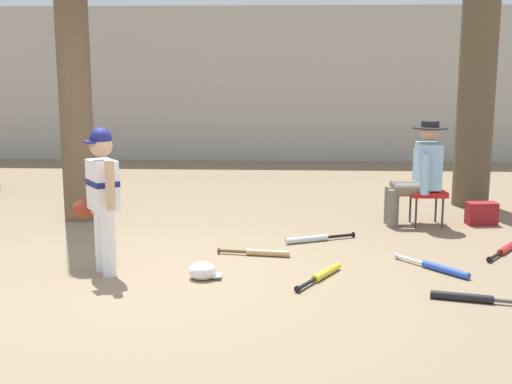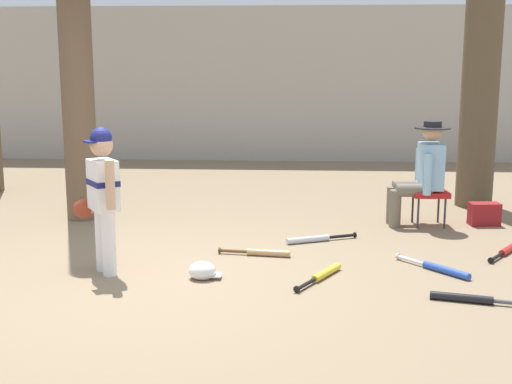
{
  "view_description": "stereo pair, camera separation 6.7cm",
  "coord_description": "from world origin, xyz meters",
  "px_view_note": "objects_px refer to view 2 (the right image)",
  "views": [
    {
      "loc": [
        1.13,
        -5.57,
        1.87
      ],
      "look_at": [
        0.86,
        0.21,
        0.75
      ],
      "focal_mm": 47.9,
      "sensor_mm": 36.0,
      "label": 1
    },
    {
      "loc": [
        1.2,
        -5.56,
        1.87
      ],
      "look_at": [
        0.86,
        0.21,
        0.75
      ],
      "focal_mm": 47.9,
      "sensor_mm": 36.0,
      "label": 2
    }
  ],
  "objects_px": {
    "tree_behind_spectator": "(483,48)",
    "bat_wood_tan": "(263,253)",
    "seated_spectator": "(422,170)",
    "bat_aluminum_silver": "(313,239)",
    "tree_near_player": "(74,7)",
    "handbag_beside_stool": "(484,214)",
    "bat_black_composite": "(470,299)",
    "bat_blue_youth": "(440,269)",
    "folding_stool": "(429,194)",
    "batting_helmet_white": "(203,271)",
    "young_ballplayer": "(102,191)",
    "bat_yellow_trainer": "(323,274)",
    "bat_red_barrel": "(507,250)"
  },
  "relations": [
    {
      "from": "tree_near_player",
      "to": "bat_aluminum_silver",
      "type": "distance_m",
      "value": 3.78
    },
    {
      "from": "tree_behind_spectator",
      "to": "bat_wood_tan",
      "type": "relative_size",
      "value": 6.84
    },
    {
      "from": "bat_blue_youth",
      "to": "batting_helmet_white",
      "type": "xyz_separation_m",
      "value": [
        -2.1,
        -0.3,
        0.04
      ]
    },
    {
      "from": "tree_behind_spectator",
      "to": "bat_wood_tan",
      "type": "bearing_deg",
      "value": -136.37
    },
    {
      "from": "seated_spectator",
      "to": "batting_helmet_white",
      "type": "height_order",
      "value": "seated_spectator"
    },
    {
      "from": "young_ballplayer",
      "to": "seated_spectator",
      "type": "height_order",
      "value": "young_ballplayer"
    },
    {
      "from": "tree_behind_spectator",
      "to": "handbag_beside_stool",
      "type": "distance_m",
      "value": 2.19
    },
    {
      "from": "seated_spectator",
      "to": "bat_black_composite",
      "type": "distance_m",
      "value": 2.64
    },
    {
      "from": "bat_wood_tan",
      "to": "bat_blue_youth",
      "type": "bearing_deg",
      "value": -14.87
    },
    {
      "from": "tree_behind_spectator",
      "to": "folding_stool",
      "type": "height_order",
      "value": "tree_behind_spectator"
    },
    {
      "from": "tree_near_player",
      "to": "bat_red_barrel",
      "type": "bearing_deg",
      "value": -15.21
    },
    {
      "from": "seated_spectator",
      "to": "tree_behind_spectator",
      "type": "bearing_deg",
      "value": 52.18
    },
    {
      "from": "seated_spectator",
      "to": "bat_wood_tan",
      "type": "xyz_separation_m",
      "value": [
        -1.74,
        -1.36,
        -0.61
      ]
    },
    {
      "from": "folding_stool",
      "to": "bat_yellow_trainer",
      "type": "height_order",
      "value": "folding_stool"
    },
    {
      "from": "tree_near_player",
      "to": "handbag_beside_stool",
      "type": "height_order",
      "value": "tree_near_player"
    },
    {
      "from": "young_ballplayer",
      "to": "bat_red_barrel",
      "type": "distance_m",
      "value": 3.94
    },
    {
      "from": "folding_stool",
      "to": "seated_spectator",
      "type": "height_order",
      "value": "seated_spectator"
    },
    {
      "from": "handbag_beside_stool",
      "to": "tree_behind_spectator",
      "type": "bearing_deg",
      "value": 82.06
    },
    {
      "from": "batting_helmet_white",
      "to": "bat_yellow_trainer",
      "type": "bearing_deg",
      "value": 4.09
    },
    {
      "from": "folding_stool",
      "to": "bat_black_composite",
      "type": "height_order",
      "value": "folding_stool"
    },
    {
      "from": "bat_red_barrel",
      "to": "bat_wood_tan",
      "type": "relative_size",
      "value": 0.91
    },
    {
      "from": "handbag_beside_stool",
      "to": "bat_red_barrel",
      "type": "distance_m",
      "value": 1.19
    },
    {
      "from": "young_ballplayer",
      "to": "bat_blue_youth",
      "type": "height_order",
      "value": "young_ballplayer"
    },
    {
      "from": "bat_yellow_trainer",
      "to": "bat_blue_youth",
      "type": "distance_m",
      "value": 1.08
    },
    {
      "from": "bat_black_composite",
      "to": "bat_aluminum_silver",
      "type": "bearing_deg",
      "value": 123.97
    },
    {
      "from": "bat_blue_youth",
      "to": "bat_wood_tan",
      "type": "xyz_separation_m",
      "value": [
        -1.62,
        0.43,
        0.0
      ]
    },
    {
      "from": "seated_spectator",
      "to": "batting_helmet_white",
      "type": "relative_size",
      "value": 4.22
    },
    {
      "from": "bat_wood_tan",
      "to": "tree_near_player",
      "type": "bearing_deg",
      "value": 146.21
    },
    {
      "from": "handbag_beside_stool",
      "to": "bat_yellow_trainer",
      "type": "bearing_deg",
      "value": -132.92
    },
    {
      "from": "tree_near_player",
      "to": "bat_blue_youth",
      "type": "bearing_deg",
      "value": -26.56
    },
    {
      "from": "tree_behind_spectator",
      "to": "folding_stool",
      "type": "bearing_deg",
      "value": -124.74
    },
    {
      "from": "young_ballplayer",
      "to": "bat_aluminum_silver",
      "type": "bearing_deg",
      "value": 31.46
    },
    {
      "from": "handbag_beside_stool",
      "to": "batting_helmet_white",
      "type": "height_order",
      "value": "handbag_beside_stool"
    },
    {
      "from": "batting_helmet_white",
      "to": "tree_behind_spectator",
      "type": "bearing_deg",
      "value": 46.06
    },
    {
      "from": "tree_behind_spectator",
      "to": "batting_helmet_white",
      "type": "bearing_deg",
      "value": -133.94
    },
    {
      "from": "seated_spectator",
      "to": "bat_aluminum_silver",
      "type": "bearing_deg",
      "value": -146.69
    },
    {
      "from": "bat_blue_youth",
      "to": "bat_aluminum_silver",
      "type": "xyz_separation_m",
      "value": [
        -1.11,
        0.97,
        0.0
      ]
    },
    {
      "from": "bat_blue_youth",
      "to": "young_ballplayer",
      "type": "bearing_deg",
      "value": -176.56
    },
    {
      "from": "handbag_beside_stool",
      "to": "bat_yellow_trainer",
      "type": "distance_m",
      "value": 2.83
    },
    {
      "from": "tree_near_player",
      "to": "tree_behind_spectator",
      "type": "xyz_separation_m",
      "value": [
        4.87,
        1.02,
        -0.45
      ]
    },
    {
      "from": "tree_near_player",
      "to": "bat_blue_youth",
      "type": "height_order",
      "value": "tree_near_player"
    },
    {
      "from": "folding_stool",
      "to": "batting_helmet_white",
      "type": "relative_size",
      "value": 1.46
    },
    {
      "from": "bat_aluminum_silver",
      "to": "bat_red_barrel",
      "type": "height_order",
      "value": "same"
    },
    {
      "from": "bat_blue_youth",
      "to": "bat_yellow_trainer",
      "type": "bearing_deg",
      "value": -167.96
    },
    {
      "from": "bat_aluminum_silver",
      "to": "bat_wood_tan",
      "type": "distance_m",
      "value": 0.74
    },
    {
      "from": "seated_spectator",
      "to": "bat_blue_youth",
      "type": "height_order",
      "value": "seated_spectator"
    },
    {
      "from": "batting_helmet_white",
      "to": "tree_near_player",
      "type": "bearing_deg",
      "value": 128.13
    },
    {
      "from": "bat_red_barrel",
      "to": "batting_helmet_white",
      "type": "height_order",
      "value": "batting_helmet_white"
    },
    {
      "from": "handbag_beside_stool",
      "to": "bat_black_composite",
      "type": "relative_size",
      "value": 0.43
    },
    {
      "from": "bat_yellow_trainer",
      "to": "batting_helmet_white",
      "type": "height_order",
      "value": "batting_helmet_white"
    }
  ]
}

